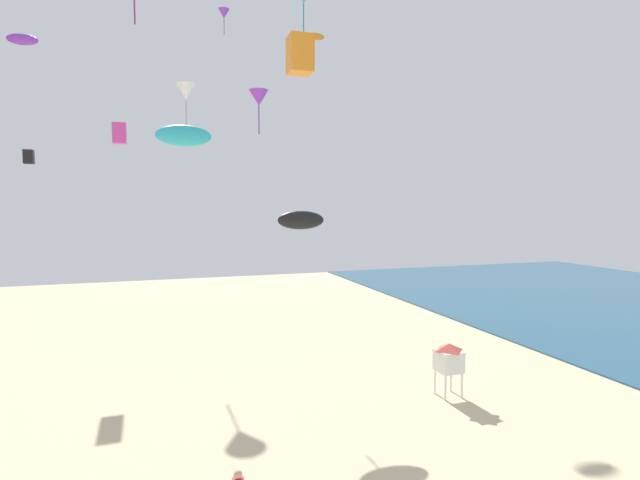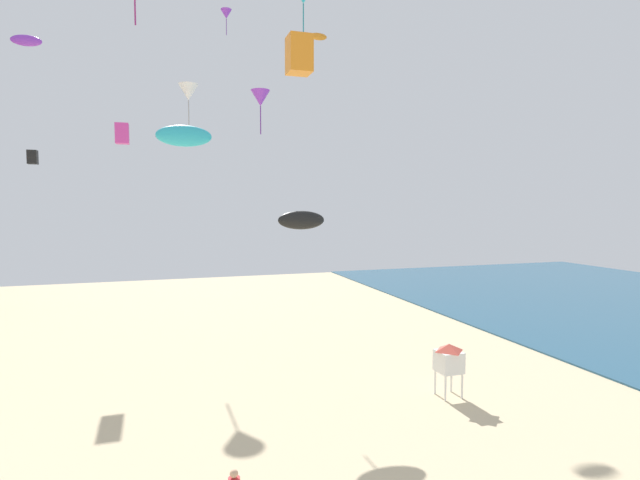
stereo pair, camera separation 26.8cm
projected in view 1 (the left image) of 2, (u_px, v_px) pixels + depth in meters
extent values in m
sphere|color=tan|center=(238.00, 474.00, 13.80)|extent=(0.24, 0.24, 0.24)
cylinder|color=white|center=(445.00, 388.00, 22.86)|extent=(0.10, 0.10, 1.20)
cylinder|color=white|center=(462.00, 386.00, 23.14)|extent=(0.10, 0.10, 1.20)
cylinder|color=white|center=(435.00, 381.00, 23.71)|extent=(0.10, 0.10, 1.20)
cylinder|color=white|center=(451.00, 379.00, 24.00)|extent=(0.10, 0.10, 1.20)
cube|color=white|center=(449.00, 361.00, 23.35)|extent=(1.10, 1.10, 1.00)
pyramid|color=#D14C3D|center=(449.00, 347.00, 23.31)|extent=(1.10, 1.10, 0.35)
ellipsoid|color=orange|center=(316.00, 37.00, 42.43)|extent=(1.59, 0.44, 0.62)
cone|color=purple|center=(259.00, 98.00, 32.55)|extent=(1.28, 1.28, 1.05)
cylinder|color=#63278B|center=(259.00, 120.00, 32.65)|extent=(0.07, 0.07, 1.86)
ellipsoid|color=black|center=(301.00, 220.00, 25.37)|extent=(2.49, 0.69, 0.97)
ellipsoid|color=purple|center=(22.00, 39.00, 35.44)|extent=(2.08, 0.58, 0.81)
cube|color=orange|center=(300.00, 55.00, 20.28)|extent=(0.98, 0.98, 1.53)
cube|color=black|center=(29.00, 157.00, 36.72)|extent=(0.67, 0.67, 1.05)
cylinder|color=teal|center=(304.00, 19.00, 22.31)|extent=(0.05, 0.05, 1.41)
ellipsoid|color=#2DB7CC|center=(184.00, 136.00, 22.99)|extent=(2.58, 0.72, 1.00)
cube|color=#DB3D9E|center=(119.00, 133.00, 35.35)|extent=(0.93, 0.93, 1.46)
cylinder|color=#992A6E|center=(134.00, 2.00, 22.09)|extent=(0.07, 0.07, 1.99)
cone|color=purple|center=(224.00, 14.00, 36.92)|extent=(0.84, 0.84, 0.68)
cylinder|color=#63278B|center=(224.00, 27.00, 36.98)|extent=(0.05, 0.05, 1.22)
cone|color=white|center=(186.00, 92.00, 38.53)|extent=(1.56, 1.56, 1.27)
cylinder|color=#A4A4A4|center=(186.00, 115.00, 38.65)|extent=(0.08, 0.08, 2.27)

